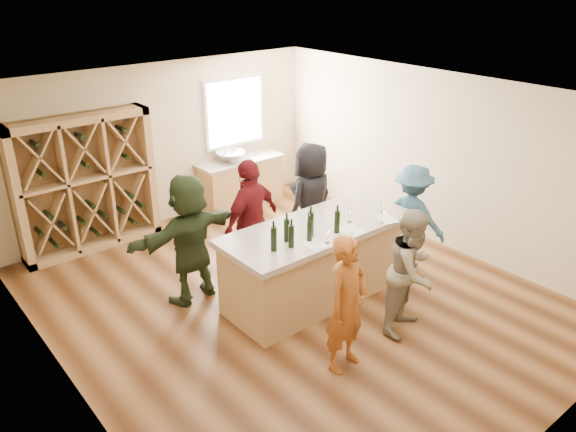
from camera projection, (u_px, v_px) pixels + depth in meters
floor at (292, 300)px, 7.85m from camera, size 6.00×7.00×0.10m
ceiling at (292, 93)px, 6.67m from camera, size 6.00×7.00×0.10m
wall_back at (161, 144)px, 9.76m from camera, size 6.00×0.10×2.80m
wall_front at (560, 331)px, 4.76m from camera, size 6.00×0.10×2.80m
wall_left at (53, 282)px, 5.49m from camera, size 0.10×7.00×2.80m
wall_right at (437, 158)px, 9.04m from camera, size 0.10×7.00×2.80m
window_frame at (234, 112)px, 10.44m from camera, size 1.30×0.06×1.30m
window_pane at (235, 112)px, 10.41m from camera, size 1.18×0.01×1.18m
wine_rack at (86, 184)px, 8.82m from camera, size 2.20×0.45×2.20m
back_counter_base at (241, 184)px, 10.73m from camera, size 1.60×0.58×0.86m
back_counter_top at (240, 161)px, 10.54m from camera, size 1.70×0.62×0.06m
sink at (231, 157)px, 10.37m from camera, size 0.54×0.54×0.19m
faucet at (225, 151)px, 10.48m from camera, size 0.02×0.02×0.30m
tasting_counter_base at (317, 264)px, 7.68m from camera, size 2.60×1.00×1.00m
tasting_counter_top at (318, 228)px, 7.46m from camera, size 2.72×1.12×0.08m
wine_bottle_a at (274, 239)px, 6.74m from camera, size 0.09×0.09×0.31m
wine_bottle_b at (291, 236)px, 6.82m from camera, size 0.09×0.09×0.29m
wine_bottle_c at (287, 230)px, 6.97m from camera, size 0.10×0.10×0.30m
wine_bottle_d at (310, 231)px, 6.99m from camera, size 0.09×0.09×0.27m
wine_bottle_e at (311, 224)px, 7.10m from camera, size 0.10×0.10×0.33m
wine_glass_a at (327, 236)px, 6.95m from camera, size 0.08×0.08×0.19m
wine_glass_b at (353, 228)px, 7.16m from camera, size 0.09×0.09×0.19m
wine_glass_c at (383, 217)px, 7.51m from camera, size 0.06×0.06×0.16m
wine_glass_d at (350, 215)px, 7.52m from camera, size 0.08×0.08×0.19m
wine_glass_e at (383, 208)px, 7.80m from camera, size 0.07×0.07×0.16m
tasting_menu_a at (314, 244)px, 6.95m from camera, size 0.25×0.33×0.00m
tasting_menu_b at (352, 230)px, 7.32m from camera, size 0.28×0.36×0.00m
tasting_menu_c at (386, 219)px, 7.65m from camera, size 0.32×0.37×0.00m
person_near_left at (347, 304)px, 6.18m from camera, size 0.67×0.53×1.65m
person_near_right at (412, 272)px, 6.86m from camera, size 0.88×0.64×1.63m
person_server at (411, 217)px, 8.38m from camera, size 0.75×1.13×1.61m
person_far_mid at (252, 221)px, 7.97m from camera, size 1.19×0.81×1.84m
person_far_right at (311, 201)px, 8.63m from camera, size 0.99×0.73×1.84m
person_far_left at (190, 239)px, 7.48m from camera, size 1.74×0.78×1.81m
wine_bottle_f at (337, 222)px, 7.20m from camera, size 0.07×0.07×0.30m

